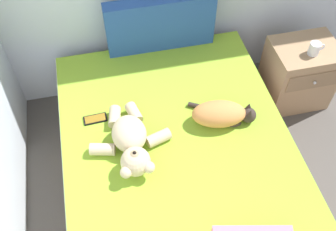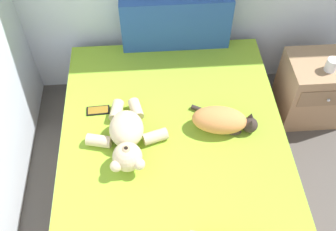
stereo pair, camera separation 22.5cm
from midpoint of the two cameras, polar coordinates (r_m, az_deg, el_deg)
The scene contains 7 objects.
bed at distance 2.55m, azimuth -0.76°, elevation -8.81°, with size 1.46×2.08×0.50m.
patterned_cushion at distance 2.84m, azimuth -3.46°, elevation 13.20°, with size 0.79×0.11×0.41m.
cat at distance 2.42m, azimuth 5.32°, elevation 0.07°, with size 0.42×0.30×0.15m.
teddy_bear at distance 2.30m, azimuth -8.28°, elevation -4.07°, with size 0.50×0.56×0.19m.
cell_phone at distance 2.54m, azimuth -13.19°, elevation -0.64°, with size 0.15×0.08×0.01m.
nightstand at distance 3.20m, azimuth 16.74°, elevation 5.79°, with size 0.49×0.42×0.55m.
mug at distance 2.96m, azimuth 18.79°, elevation 9.21°, with size 0.12×0.08×0.09m.
Camera 1 is at (0.69, 1.35, 2.47)m, focal length 41.36 mm.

